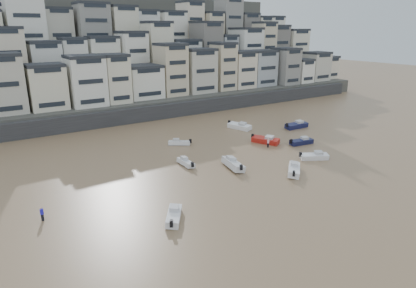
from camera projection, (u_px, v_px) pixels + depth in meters
ground at (359, 273)px, 33.96m from camera, size 400.00×400.00×0.00m
harbor_wall at (153, 112)px, 90.45m from camera, size 140.00×3.00×3.50m
hillside at (112, 55)px, 121.28m from camera, size 141.04×66.00×50.00m
boat_a at (294, 169)px, 57.00m from camera, size 5.45×5.25×1.55m
boat_b at (314, 155)px, 63.09m from camera, size 5.36×3.99×1.41m
boat_c at (233, 163)px, 59.15m from camera, size 3.15×6.29×1.64m
boat_d at (302, 141)px, 71.32m from camera, size 5.44×2.47×1.43m
boat_e at (266, 139)px, 71.90m from camera, size 4.18×6.11×1.59m
boat_f at (186, 162)px, 60.40m from camera, size 1.55×4.51×1.22m
boat_g at (297, 124)px, 82.75m from camera, size 6.24×2.18×1.69m
boat_h at (179, 142)px, 70.93m from camera, size 4.57×3.79×1.23m
boat_i at (239, 125)px, 81.92m from camera, size 3.50×6.37×1.65m
boat_j at (174, 214)px, 43.20m from camera, size 4.33×5.25×1.42m
person_blue at (42, 214)px, 42.97m from camera, size 0.44×0.44×1.74m
person_pink at (268, 143)px, 69.38m from camera, size 0.44×0.44×1.74m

